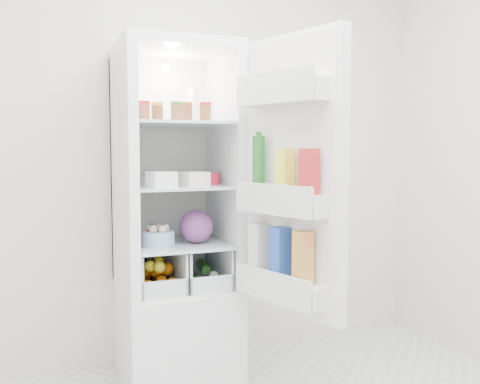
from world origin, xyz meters
name	(u,v)px	position (x,y,z in m)	size (l,w,h in m)	color
room_walls	(326,46)	(0.00, 0.00, 1.59)	(3.02, 3.02, 2.61)	silver
refrigerator	(174,255)	(-0.20, 1.25, 0.67)	(0.60, 0.60, 1.80)	white
shelf_low	(177,243)	(-0.20, 1.19, 0.74)	(0.49, 0.53, 0.01)	silver
shelf_mid	(177,186)	(-0.20, 1.19, 1.05)	(0.49, 0.53, 0.01)	silver
shelf_top	(176,124)	(-0.20, 1.19, 1.38)	(0.49, 0.53, 0.01)	silver
crisper_left	(155,269)	(-0.32, 1.19, 0.61)	(0.23, 0.46, 0.22)	silver
crisper_right	(199,265)	(-0.08, 1.19, 0.61)	(0.23, 0.46, 0.22)	silver
condiment_jars	(174,113)	(-0.24, 1.07, 1.43)	(0.38, 0.16, 0.08)	#B21919
squeeze_bottle	(193,106)	(-0.07, 1.31, 1.49)	(0.06, 0.06, 0.20)	white
tub_white	(161,179)	(-0.32, 1.02, 1.10)	(0.12, 0.12, 0.08)	white
tub_cream	(194,179)	(-0.14, 1.06, 1.09)	(0.13, 0.13, 0.07)	white
tin_red	(211,178)	(-0.02, 1.16, 1.09)	(0.09, 0.09, 0.06)	red
foil_tray	(158,180)	(-0.27, 1.34, 1.08)	(0.16, 0.12, 0.04)	silver
red_cabbage	(196,226)	(-0.11, 1.12, 0.84)	(0.18, 0.18, 0.18)	#5B205F
bell_pepper	(152,238)	(-0.35, 1.11, 0.79)	(0.09, 0.09, 0.09)	red
mushroom_bowl	(158,239)	(-0.32, 1.11, 0.79)	(0.17, 0.17, 0.08)	#8AAECE
citrus_pile	(157,275)	(-0.32, 1.16, 0.58)	(0.20, 0.31, 0.16)	orange
veg_pile	(200,274)	(-0.07, 1.18, 0.56)	(0.16, 0.30, 0.10)	#194C19
fridge_door	(290,182)	(0.19, 0.62, 1.09)	(0.32, 0.59, 1.30)	white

